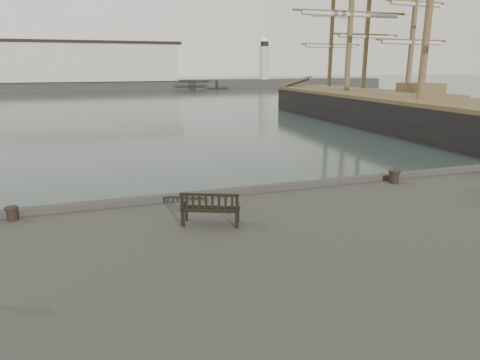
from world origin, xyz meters
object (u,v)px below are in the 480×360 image
at_px(bench, 211,214).
at_px(bollard_right, 394,177).
at_px(tall_ship_main, 417,121).
at_px(bollard_left, 12,214).
at_px(tall_ship_far, 362,104).

distance_m(bench, bollard_right, 7.20).
distance_m(bollard_right, tall_ship_main, 24.72).
bearing_deg(bollard_left, tall_ship_main, 32.34).
bearing_deg(bollard_left, bollard_right, -0.77).
distance_m(tall_ship_main, tall_ship_far, 16.97).
relative_size(bench, tall_ship_main, 0.04).
distance_m(bollard_left, tall_ship_main, 33.74).
relative_size(bench, bollard_right, 3.58).
relative_size(bollard_left, tall_ship_main, 0.01).
bearing_deg(bollard_right, tall_ship_far, 57.23).
xyz_separation_m(bollard_right, tall_ship_far, (22.08, 34.30, -1.01)).
height_order(bench, bollard_left, bench).
distance_m(bench, bollard_left, 5.21).
xyz_separation_m(bollard_left, bollard_right, (11.79, -0.16, 0.04)).
bearing_deg(tall_ship_main, bollard_left, -146.57).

